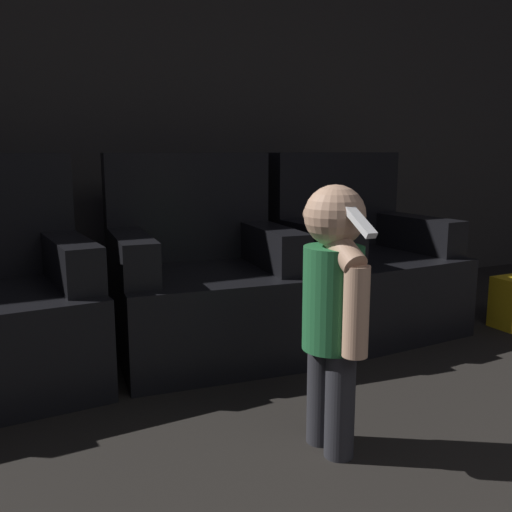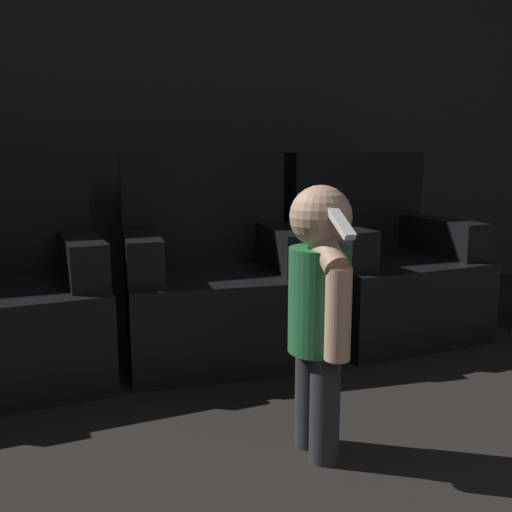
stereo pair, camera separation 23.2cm
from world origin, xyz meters
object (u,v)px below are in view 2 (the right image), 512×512
at_px(armchair_left, 1,302).
at_px(armchair_middle, 213,285).
at_px(person_toddler, 320,300).
at_px(armchair_right, 378,271).

bearing_deg(armchair_left, armchair_middle, -3.59).
relative_size(armchair_left, armchair_middle, 1.00).
xyz_separation_m(armchair_left, armchair_middle, (0.99, -0.00, 0.00)).
xyz_separation_m(armchair_middle, person_toddler, (0.05, -1.13, 0.20)).
bearing_deg(person_toddler, armchair_right, 138.63).
distance_m(armchair_left, armchair_middle, 0.99).
distance_m(armchair_left, person_toddler, 1.55).
bearing_deg(armchair_right, armchair_middle, 176.28).
bearing_deg(armchair_left, person_toddler, -50.86).
relative_size(armchair_left, armchair_right, 1.00).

